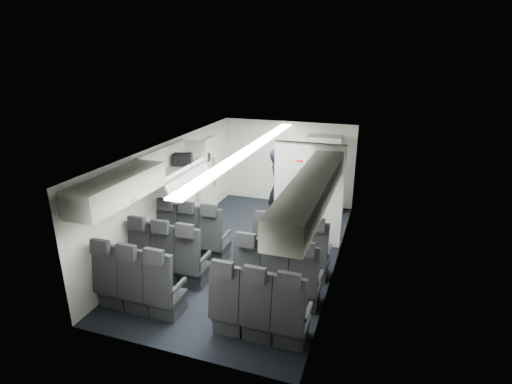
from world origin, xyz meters
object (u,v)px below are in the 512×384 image
Objects in this scene: carry_on_bag at (183,159)px; boarding_door at (207,177)px; flight_attendant at (278,188)px; seat_row_rear at (196,300)px; seat_row_front at (240,246)px; seat_row_mid at (221,270)px; galley_unit at (322,174)px.

boarding_door is at bearing 79.67° from carry_on_bag.
boarding_door is 1.04× the size of flight_attendant.
seat_row_rear is 1.86× the size of flight_attendant.
flight_attendant is (0.16, 2.04, 0.49)m from seat_row_front.
seat_row_front is 2.10m from flight_attendant.
seat_row_mid is 9.25× the size of carry_on_bag.
seat_row_mid is 0.90m from seat_row_rear.
seat_row_front is 9.25× the size of carry_on_bag.
boarding_door is 5.17× the size of carry_on_bag.
carry_on_bag is at bearing 133.70° from seat_row_mid.
seat_row_rear is 9.25× the size of carry_on_bag.
boarding_door is at bearing 66.03° from flight_attendant.
seat_row_front is 1.79× the size of boarding_door.
seat_row_rear is at bearing -67.13° from boarding_door.
carry_on_bag reaches higher than flight_attendant.
boarding_door reaches higher than flight_attendant.
seat_row_rear is at bearing -90.00° from seat_row_mid.
seat_row_rear is (0.00, -1.80, 0.00)m from seat_row_front.
carry_on_bag is at bearing -131.31° from galley_unit.
seat_row_front is 1.86× the size of flight_attendant.
seat_row_rear is 1.75× the size of galley_unit.
boarding_door is 1.80m from flight_attendant.
boarding_door is (-1.64, 2.09, 0.55)m from seat_row_front.
galley_unit is 3.67m from carry_on_bag.
seat_row_rear is 5.17m from galley_unit.
seat_row_front is at bearing -106.28° from galley_unit.
seat_row_rear is 4.25m from boarding_door.
galley_unit reaches higher than boarding_door.
galley_unit reaches higher than seat_row_rear.
seat_row_front is at bearing -51.84° from boarding_door.
flight_attendant is at bearing 85.58° from seat_row_front.
seat_row_front is 1.00× the size of seat_row_mid.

